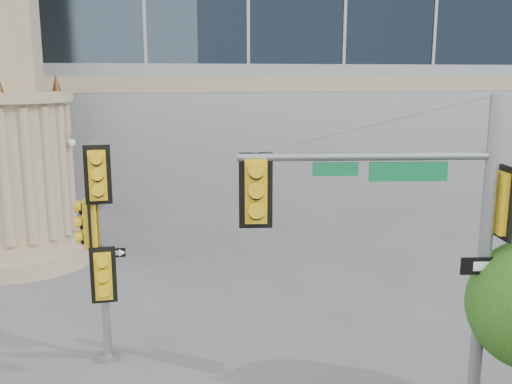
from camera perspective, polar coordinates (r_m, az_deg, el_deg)
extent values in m
cylinder|color=#9C896A|center=(18.94, -22.25, -5.56)|extent=(4.40, 4.40, 0.50)
cylinder|color=#9C896A|center=(18.83, -22.34, -4.39)|extent=(3.80, 3.80, 0.30)
cylinder|color=#9C896A|center=(18.39, -22.85, 2.07)|extent=(3.00, 3.00, 4.00)
cylinder|color=#9C896A|center=(18.20, -23.38, 8.76)|extent=(3.50, 3.50, 0.30)
cone|color=#472D14|center=(17.97, -19.37, 10.30)|extent=(0.24, 0.24, 0.50)
cylinder|color=slate|center=(9.34, 21.76, -7.40)|extent=(0.19, 0.19, 5.29)
cylinder|color=slate|center=(8.33, 10.97, 3.50)|extent=(3.68, 0.70, 0.12)
cube|color=#0D703C|center=(8.51, 14.99, 1.99)|extent=(1.14, 0.21, 0.28)
cube|color=yellow|center=(8.19, -0.03, 0.13)|extent=(0.52, 0.32, 1.10)
cube|color=yellow|center=(9.17, 23.66, -1.02)|extent=(0.32, 0.52, 1.10)
cube|color=black|center=(9.19, 22.13, -6.86)|extent=(0.81, 0.15, 0.26)
cube|color=maroon|center=(9.40, 21.84, -10.44)|extent=(0.28, 0.07, 0.41)
cylinder|color=slate|center=(12.16, -14.53, -15.69)|extent=(0.42, 0.42, 0.11)
cylinder|color=slate|center=(11.36, -15.08, -6.04)|extent=(0.16, 0.16, 4.38)
cube|color=yellow|center=(10.81, -15.55, 1.66)|extent=(0.49, 0.26, 1.10)
cube|color=yellow|center=(11.20, -16.23, -3.08)|extent=(0.26, 0.49, 1.10)
cube|color=yellow|center=(11.28, -15.01, -8.02)|extent=(0.49, 0.26, 1.10)
cube|color=black|center=(11.24, -14.30, -5.95)|extent=(0.54, 0.04, 0.18)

